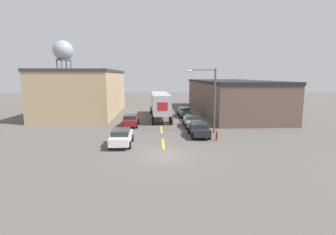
{
  "coord_description": "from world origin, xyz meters",
  "views": [
    {
      "loc": [
        -0.76,
        -19.94,
        6.25
      ],
      "look_at": [
        0.72,
        9.09,
        1.61
      ],
      "focal_mm": 28.0,
      "sensor_mm": 36.0,
      "label": 1
    }
  ],
  "objects_px": {
    "parked_car_right_far": "(184,112)",
    "water_tower": "(63,51)",
    "parked_car_left_near": "(121,137)",
    "street_lamp": "(211,95)",
    "fire_hydrant": "(217,135)",
    "parked_car_right_mid": "(192,121)",
    "parked_car_right_near": "(199,129)",
    "semi_truck": "(160,103)",
    "parked_car_left_far": "(130,120)"
  },
  "relations": [
    {
      "from": "semi_truck",
      "to": "parked_car_right_far",
      "type": "bearing_deg",
      "value": 15.66
    },
    {
      "from": "parked_car_right_mid",
      "to": "parked_car_right_far",
      "type": "xyz_separation_m",
      "value": [
        0.0,
        8.47,
        0.0
      ]
    },
    {
      "from": "parked_car_right_far",
      "to": "water_tower",
      "type": "bearing_deg",
      "value": 130.6
    },
    {
      "from": "semi_truck",
      "to": "parked_car_left_far",
      "type": "distance_m",
      "value": 7.47
    },
    {
      "from": "fire_hydrant",
      "to": "semi_truck",
      "type": "bearing_deg",
      "value": 110.7
    },
    {
      "from": "parked_car_left_far",
      "to": "parked_car_right_far",
      "type": "bearing_deg",
      "value": 44.36
    },
    {
      "from": "parked_car_right_mid",
      "to": "parked_car_left_far",
      "type": "distance_m",
      "value": 7.71
    },
    {
      "from": "parked_car_right_far",
      "to": "street_lamp",
      "type": "bearing_deg",
      "value": -82.89
    },
    {
      "from": "parked_car_left_far",
      "to": "parked_car_right_near",
      "type": "distance_m",
      "value": 9.67
    },
    {
      "from": "parked_car_right_mid",
      "to": "parked_car_right_near",
      "type": "distance_m",
      "value": 4.93
    },
    {
      "from": "parked_car_right_mid",
      "to": "fire_hydrant",
      "type": "distance_m",
      "value": 6.93
    },
    {
      "from": "semi_truck",
      "to": "parked_car_right_mid",
      "type": "bearing_deg",
      "value": -64.13
    },
    {
      "from": "parked_car_right_far",
      "to": "parked_car_left_near",
      "type": "distance_m",
      "value": 18.22
    },
    {
      "from": "semi_truck",
      "to": "fire_hydrant",
      "type": "relative_size",
      "value": 13.39
    },
    {
      "from": "semi_truck",
      "to": "street_lamp",
      "type": "xyz_separation_m",
      "value": [
        5.32,
        -10.69,
        1.9
      ]
    },
    {
      "from": "semi_truck",
      "to": "parked_car_right_near",
      "type": "distance_m",
      "value": 12.86
    },
    {
      "from": "water_tower",
      "to": "semi_truck",
      "type": "bearing_deg",
      "value": -54.28
    },
    {
      "from": "street_lamp",
      "to": "fire_hydrant",
      "type": "bearing_deg",
      "value": -90.43
    },
    {
      "from": "parked_car_left_near",
      "to": "water_tower",
      "type": "bearing_deg",
      "value": 113.1
    },
    {
      "from": "street_lamp",
      "to": "fire_hydrant",
      "type": "xyz_separation_m",
      "value": [
        -0.02,
        -3.32,
        -3.71
      ]
    },
    {
      "from": "semi_truck",
      "to": "water_tower",
      "type": "relative_size",
      "value": 0.83
    },
    {
      "from": "semi_truck",
      "to": "parked_car_left_far",
      "type": "height_order",
      "value": "semi_truck"
    },
    {
      "from": "parked_car_right_mid",
      "to": "street_lamp",
      "type": "relative_size",
      "value": 0.63
    },
    {
      "from": "parked_car_right_mid",
      "to": "fire_hydrant",
      "type": "bearing_deg",
      "value": -77.81
    },
    {
      "from": "parked_car_right_near",
      "to": "water_tower",
      "type": "bearing_deg",
      "value": 121.61
    },
    {
      "from": "parked_car_right_far",
      "to": "parked_car_right_near",
      "type": "relative_size",
      "value": 1.0
    },
    {
      "from": "semi_truck",
      "to": "parked_car_left_near",
      "type": "bearing_deg",
      "value": -105.97
    },
    {
      "from": "semi_truck",
      "to": "parked_car_right_near",
      "type": "xyz_separation_m",
      "value": [
        3.83,
        -12.18,
        -1.51
      ]
    },
    {
      "from": "parked_car_right_near",
      "to": "water_tower",
      "type": "xyz_separation_m",
      "value": [
        -29.26,
        47.53,
        11.99
      ]
    },
    {
      "from": "parked_car_right_far",
      "to": "parked_car_right_near",
      "type": "height_order",
      "value": "same"
    },
    {
      "from": "parked_car_right_mid",
      "to": "parked_car_left_near",
      "type": "relative_size",
      "value": 1.0
    },
    {
      "from": "semi_truck",
      "to": "parked_car_right_mid",
      "type": "distance_m",
      "value": 8.34
    },
    {
      "from": "fire_hydrant",
      "to": "parked_car_right_near",
      "type": "bearing_deg",
      "value": 128.53
    },
    {
      "from": "parked_car_right_far",
      "to": "parked_car_left_far",
      "type": "bearing_deg",
      "value": -135.64
    },
    {
      "from": "parked_car_right_near",
      "to": "fire_hydrant",
      "type": "height_order",
      "value": "parked_car_right_near"
    },
    {
      "from": "parked_car_right_mid",
      "to": "street_lamp",
      "type": "bearing_deg",
      "value": -66.66
    },
    {
      "from": "parked_car_left_near",
      "to": "water_tower",
      "type": "relative_size",
      "value": 0.28
    },
    {
      "from": "parked_car_right_mid",
      "to": "fire_hydrant",
      "type": "height_order",
      "value": "parked_car_right_mid"
    },
    {
      "from": "parked_car_right_far",
      "to": "street_lamp",
      "type": "relative_size",
      "value": 0.63
    },
    {
      "from": "parked_car_right_mid",
      "to": "parked_car_right_far",
      "type": "distance_m",
      "value": 8.47
    },
    {
      "from": "parked_car_left_near",
      "to": "fire_hydrant",
      "type": "distance_m",
      "value": 9.2
    },
    {
      "from": "parked_car_left_near",
      "to": "parked_car_right_near",
      "type": "bearing_deg",
      "value": 22.35
    },
    {
      "from": "parked_car_right_near",
      "to": "street_lamp",
      "type": "height_order",
      "value": "street_lamp"
    },
    {
      "from": "semi_truck",
      "to": "parked_car_left_far",
      "type": "relative_size",
      "value": 2.94
    },
    {
      "from": "semi_truck",
      "to": "parked_car_left_near",
      "type": "xyz_separation_m",
      "value": [
        -3.81,
        -15.32,
        -1.51
      ]
    },
    {
      "from": "parked_car_left_far",
      "to": "fire_hydrant",
      "type": "bearing_deg",
      "value": -40.45
    },
    {
      "from": "parked_car_left_far",
      "to": "water_tower",
      "type": "bearing_deg",
      "value": 117.45
    },
    {
      "from": "semi_truck",
      "to": "fire_hydrant",
      "type": "xyz_separation_m",
      "value": [
        5.3,
        -14.01,
        -1.81
      ]
    },
    {
      "from": "parked_car_right_mid",
      "to": "semi_truck",
      "type": "bearing_deg",
      "value": 117.89
    },
    {
      "from": "parked_car_right_far",
      "to": "parked_car_right_mid",
      "type": "bearing_deg",
      "value": -90.0
    }
  ]
}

